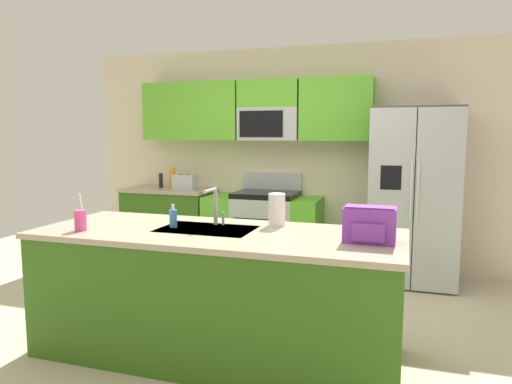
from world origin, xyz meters
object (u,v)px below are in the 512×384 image
refrigerator (414,196)px  bottle_orange (172,178)px  range_oven (263,230)px  toaster (185,182)px  soap_dispenser (173,218)px  pepper_mill (161,180)px  sink_faucet (215,203)px  backpack (370,224)px  paper_towel_roll (277,210)px  drink_cup_pink (80,220)px

refrigerator → bottle_orange: (-2.85, 0.04, 0.11)m
range_oven → toaster: bearing=-177.0°
range_oven → soap_dispenser: size_ratio=8.00×
pepper_mill → sink_faucet: sink_faucet is taller
pepper_mill → soap_dispenser: pepper_mill is taller
backpack → bottle_orange: bearing=138.9°
refrigerator → paper_towel_roll: size_ratio=7.71×
soap_dispenser → backpack: (1.40, -0.04, 0.05)m
sink_faucet → paper_towel_roll: size_ratio=1.17×
bottle_orange → drink_cup_pink: size_ratio=0.99×
paper_towel_roll → drink_cup_pink: bearing=-154.7°
drink_cup_pink → backpack: bearing=7.7°
pepper_mill → sink_faucet: size_ratio=0.65×
paper_towel_roll → soap_dispenser: bearing=-157.3°
bottle_orange → soap_dispenser: (1.16, -2.20, -0.06)m
refrigerator → backpack: size_ratio=5.78×
drink_cup_pink → backpack: 1.98m
paper_towel_roll → backpack: 0.77m
sink_faucet → drink_cup_pink: 0.95m
sink_faucet → drink_cup_pink: (-0.82, -0.47, -0.09)m
soap_dispenser → pepper_mill: bearing=121.1°
refrigerator → range_oven: bearing=177.5°
toaster → backpack: 3.26m
refrigerator → soap_dispenser: size_ratio=10.88×
refrigerator → pepper_mill: refrigerator is taller
toaster → bottle_orange: bottle_orange is taller
sink_faucet → soap_dispenser: (-0.26, -0.17, -0.10)m
pepper_mill → bottle_orange: bottle_orange is taller
sink_faucet → paper_towel_roll: (0.44, 0.13, -0.05)m
pepper_mill → bottle_orange: (0.18, -0.03, 0.04)m
drink_cup_pink → soap_dispenser: drink_cup_pink is taller
pepper_mill → sink_faucet: 2.61m
refrigerator → sink_faucet: 2.45m
bottle_orange → soap_dispenser: size_ratio=1.54×
toaster → soap_dispenser: toaster is taller
refrigerator → pepper_mill: bearing=178.7°
range_oven → toaster: (-0.99, -0.05, 0.55)m
bottle_orange → toaster: bearing=-6.5°
refrigerator → soap_dispenser: (-1.69, -2.16, 0.04)m
toaster → soap_dispenser: bearing=-65.6°
refrigerator → soap_dispenser: 2.74m
sink_faucet → backpack: sink_faucet is taller
paper_towel_roll → toaster: bearing=131.9°
pepper_mill → soap_dispenser: bearing=-58.9°
soap_dispenser → sink_faucet: bearing=32.5°
drink_cup_pink → soap_dispenser: (0.57, 0.31, -0.01)m
refrigerator → pepper_mill: 3.03m
pepper_mill → backpack: backpack is taller
refrigerator → paper_towel_roll: bearing=-117.8°
paper_towel_roll → refrigerator: bearing=62.2°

